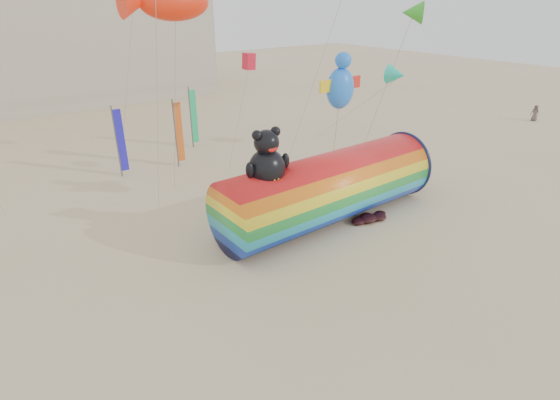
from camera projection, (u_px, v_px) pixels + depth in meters
ground at (290, 255)px, 22.21m from camera, size 160.00×160.00×0.00m
windsock_assembly at (329, 186)px, 24.93m from camera, size 13.75×4.19×6.34m
kite_handler at (350, 199)px, 26.59m from camera, size 0.59×0.41×1.54m
fabric_bundle at (370, 218)px, 25.57m from camera, size 2.62×1.35×0.41m
festival_banners at (166, 129)px, 33.66m from camera, size 7.95×3.72×5.20m
flying_kites at (257, 27)px, 22.89m from camera, size 30.02×11.84×9.38m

